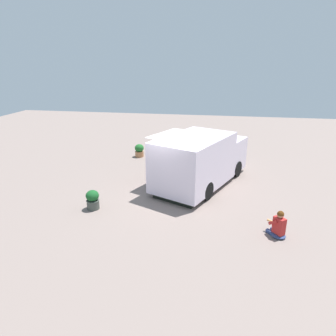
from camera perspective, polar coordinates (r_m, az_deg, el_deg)
The scene contains 5 objects.
ground_plane at distance 12.64m, azimuth 0.74°, elevation -5.28°, with size 40.00×40.00×0.00m, color gray.
food_truck at distance 13.55m, azimuth 6.16°, elevation 1.34°, with size 5.81×4.44×2.31m.
person_customer at distance 10.38m, azimuth 19.98°, elevation -10.22°, with size 0.74×0.69×0.90m.
planter_flowering_near at distance 11.79m, azimuth -13.95°, elevation -5.75°, with size 0.49×0.49×0.75m.
planter_flowering_far at distance 17.73m, azimuth -5.40°, elevation 3.32°, with size 0.52×0.52×0.74m.
Camera 1 is at (11.33, 1.81, 5.31)m, focal length 32.48 mm.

